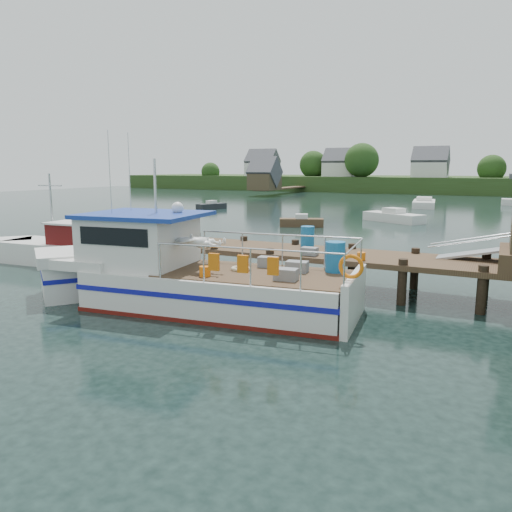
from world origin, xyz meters
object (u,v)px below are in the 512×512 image
at_px(moored_a, 153,219).
at_px(moored_d, 424,203).
at_px(dock, 471,239).
at_px(moored_b, 394,217).
at_px(moored_rowboat, 302,222).
at_px(work_boat, 61,249).
at_px(moored_e, 211,206).
at_px(lobster_boat, 180,275).

relative_size(moored_a, moored_d, 0.94).
height_order(dock, moored_b, dock).
relative_size(moored_rowboat, moored_d, 0.49).
bearing_deg(moored_a, moored_rowboat, 9.24).
distance_m(work_boat, moored_e, 32.67).
bearing_deg(moored_rowboat, moored_b, 56.69).
distance_m(work_boat, moored_a, 16.64).
bearing_deg(moored_d, lobster_boat, -68.08).
bearing_deg(work_boat, moored_rowboat, 71.72).
distance_m(moored_rowboat, moored_d, 25.55).
relative_size(dock, moored_e, 4.44).
xyz_separation_m(moored_a, moored_d, (17.22, 29.19, -0.01)).
bearing_deg(work_boat, lobster_boat, -25.34).
xyz_separation_m(moored_b, moored_e, (-21.23, 4.59, -0.09)).
height_order(dock, moored_e, dock).
xyz_separation_m(work_boat, moored_b, (10.93, 26.40, -0.24)).
height_order(work_boat, moored_rowboat, work_boat).
relative_size(lobster_boat, moored_a, 1.78).
height_order(lobster_boat, moored_b, lobster_boat).
xyz_separation_m(work_boat, moored_a, (-6.33, 15.39, -0.23)).
bearing_deg(dock, work_boat, -176.92).
height_order(dock, lobster_boat, lobster_boat).
relative_size(moored_b, moored_e, 1.52).
relative_size(work_boat, moored_b, 1.47).
relative_size(lobster_boat, moored_e, 3.32).
xyz_separation_m(dock, moored_rowboat, (-13.49, 18.71, -1.87)).
height_order(moored_a, moored_b, moored_a).
height_order(work_boat, moored_d, work_boat).
bearing_deg(moored_e, work_boat, -60.51).
bearing_deg(moored_b, moored_d, 85.11).
relative_size(dock, moored_rowboat, 4.55).
relative_size(moored_b, moored_d, 0.77).
bearing_deg(moored_e, moored_b, -1.11).
xyz_separation_m(moored_rowboat, moored_e, (-15.32, 11.29, -0.01)).
bearing_deg(lobster_boat, moored_b, 81.16).
xyz_separation_m(dock, moored_d, (-7.62, 43.58, -1.79)).
xyz_separation_m(lobster_boat, moored_b, (1.19, 30.21, -0.62)).
bearing_deg(moored_d, moored_b, -66.60).
xyz_separation_m(dock, moored_e, (-28.81, 30.00, -1.88)).
relative_size(moored_rowboat, moored_e, 0.98).
bearing_deg(moored_rowboat, moored_d, 84.83).
height_order(work_boat, moored_b, work_boat).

